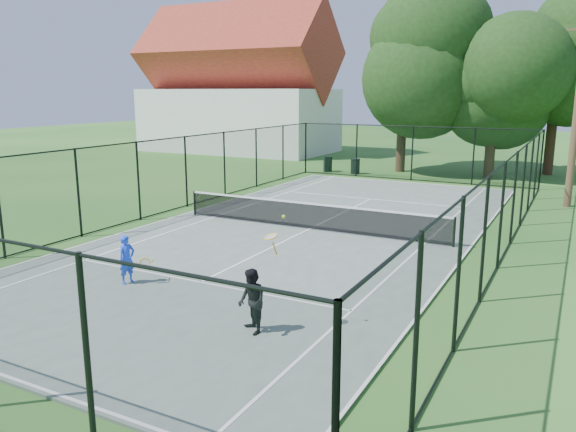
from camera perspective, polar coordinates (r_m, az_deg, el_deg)
The scene contains 12 objects.
ground at distance 19.86m, azimuth 2.18°, elevation -1.51°, with size 120.00×120.00×0.00m, color #265D1F.
tennis_court at distance 19.85m, azimuth 2.18°, elevation -1.42°, with size 11.00×24.00×0.06m, color #57675D.
tennis_net at distance 19.73m, azimuth 2.20°, elevation 0.12°, with size 10.08×0.08×0.95m.
fence at distance 19.55m, azimuth 2.22°, elevation 2.76°, with size 13.10×26.10×3.00m.
tree_near_left at distance 35.09m, azimuth 11.74°, elevation 14.57°, with size 7.74×7.74×10.09m.
tree_near_mid at distance 33.64m, azimuth 20.27°, elevation 11.89°, with size 6.06×6.06×7.92m.
tree_near_right at distance 36.46m, azimuth 25.69°, elevation 13.07°, with size 6.74×6.74×9.30m.
building at distance 46.82m, azimuth -5.06°, elevation 12.63°, with size 15.30×8.15×11.87m.
trash_bin_left at distance 34.67m, azimuth 4.06°, elevation 5.31°, with size 0.58×0.58×0.93m.
trash_bin_right at distance 33.81m, azimuth 6.84°, elevation 5.04°, with size 0.58×0.58×0.90m.
player_blue at distance 14.74m, azimuth -16.03°, elevation -4.25°, with size 0.78×0.50×1.25m.
player_black at distance 11.34m, azimuth -3.69°, elevation -8.62°, with size 0.91×0.90×2.39m.
Camera 1 is at (8.31, -17.39, 4.82)m, focal length 35.00 mm.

